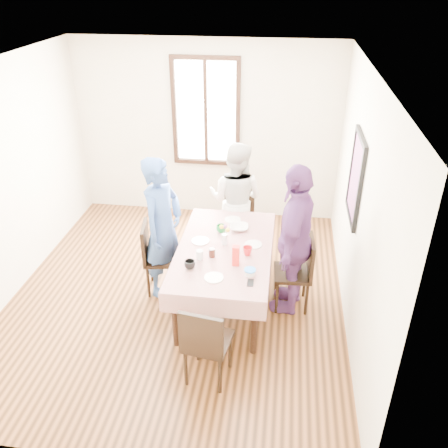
{
  "coord_description": "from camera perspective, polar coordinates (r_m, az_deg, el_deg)",
  "views": [
    {
      "loc": [
        1.19,
        -4.53,
        3.59
      ],
      "look_at": [
        0.59,
        -0.12,
        1.1
      ],
      "focal_mm": 37.66,
      "sensor_mm": 36.0,
      "label": 1
    }
  ],
  "objects": [
    {
      "name": "mug_black",
      "position": [
        4.97,
        -4.18,
        -4.94
      ],
      "size": [
        0.14,
        0.14,
        0.09
      ],
      "primitive_type": "imported",
      "rotation": [
        0.0,
        0.0,
        0.27
      ],
      "color": "black",
      "rests_on": "tablecloth"
    },
    {
      "name": "chair_far",
      "position": [
        6.49,
        1.46,
        0.27
      ],
      "size": [
        0.47,
        0.47,
        0.91
      ],
      "primitive_type": "cube",
      "rotation": [
        0.0,
        0.0,
        3.0
      ],
      "color": "black",
      "rests_on": "ground"
    },
    {
      "name": "plate_near",
      "position": [
        4.84,
        -1.24,
        -6.53
      ],
      "size": [
        0.2,
        0.2,
        0.01
      ],
      "primitive_type": "cylinder",
      "color": "white",
      "rests_on": "tablecloth"
    },
    {
      "name": "tablecloth",
      "position": [
        5.33,
        0.07,
        -2.97
      ],
      "size": [
        1.06,
        1.83,
        0.01
      ],
      "primitive_type": "cube",
      "color": "#620307",
      "rests_on": "dining_table"
    },
    {
      "name": "juice_carton",
      "position": [
        4.98,
        1.45,
        -3.85
      ],
      "size": [
        0.07,
        0.07,
        0.23
      ],
      "primitive_type": "cube",
      "color": "red",
      "rests_on": "tablecloth"
    },
    {
      "name": "dining_table",
      "position": [
        5.54,
        0.07,
        -6.31
      ],
      "size": [
        0.94,
        1.71,
        0.75
      ],
      "primitive_type": "cube",
      "color": "black",
      "rests_on": "ground"
    },
    {
      "name": "flower_bunch",
      "position": [
        5.3,
        0.08,
        -0.8
      ],
      "size": [
        0.09,
        0.09,
        0.1
      ],
      "primitive_type": null,
      "color": "yellow",
      "rests_on": "flower_vase"
    },
    {
      "name": "person_far",
      "position": [
        6.31,
        1.48,
        2.92
      ],
      "size": [
        0.9,
        0.78,
        1.6
      ],
      "primitive_type": "imported",
      "rotation": [
        0.0,
        0.0,
        2.9
      ],
      "color": "beige",
      "rests_on": "ground"
    },
    {
      "name": "window_pane",
      "position": [
        7.15,
        -2.2,
        13.41
      ],
      "size": [
        0.9,
        0.02,
        1.5
      ],
      "primitive_type": "cube",
      "color": "white",
      "rests_on": "back_wall"
    },
    {
      "name": "smartphone",
      "position": [
        4.78,
        3.23,
        -7.13
      ],
      "size": [
        0.06,
        0.13,
        0.01
      ],
      "primitive_type": "cube",
      "color": "black",
      "rests_on": "tablecloth"
    },
    {
      "name": "chair_right",
      "position": [
        5.51,
        8.31,
        -5.88
      ],
      "size": [
        0.44,
        0.44,
        0.91
      ],
      "primitive_type": "cube",
      "rotation": [
        0.0,
        0.0,
        1.63
      ],
      "color": "black",
      "rests_on": "ground"
    },
    {
      "name": "chair_left",
      "position": [
        5.76,
        -7.49,
        -4.07
      ],
      "size": [
        0.48,
        0.48,
        0.91
      ],
      "primitive_type": "cube",
      "rotation": [
        0.0,
        0.0,
        -1.4
      ],
      "color": "black",
      "rests_on": "ground"
    },
    {
      "name": "plate_right",
      "position": [
        5.39,
        3.58,
        -2.49
      ],
      "size": [
        0.2,
        0.2,
        0.01
      ],
      "primitive_type": "cylinder",
      "color": "white",
      "rests_on": "tablecloth"
    },
    {
      "name": "drinking_glass",
      "position": [
        5.11,
        -2.97,
        -3.76
      ],
      "size": [
        0.08,
        0.08,
        0.11
      ],
      "primitive_type": "cylinder",
      "color": "silver",
      "rests_on": "tablecloth"
    },
    {
      "name": "right_wall",
      "position": [
        5.12,
        16.01,
        2.02
      ],
      "size": [
        0.0,
        4.5,
        4.5
      ],
      "primitive_type": "plane",
      "rotation": [
        1.57,
        0.0,
        -1.57
      ],
      "color": "beige",
      "rests_on": "ground"
    },
    {
      "name": "plate_left",
      "position": [
        5.45,
        -2.89,
        -2.07
      ],
      "size": [
        0.2,
        0.2,
        0.01
      ],
      "primitive_type": "cylinder",
      "color": "white",
      "rests_on": "tablecloth"
    },
    {
      "name": "ground",
      "position": [
        5.91,
        -5.59,
        -8.42
      ],
      "size": [
        4.5,
        4.5,
        0.0
      ],
      "primitive_type": "plane",
      "color": "#331D0C",
      "rests_on": "ground"
    },
    {
      "name": "person_right",
      "position": [
        5.27,
        8.42,
        -1.91
      ],
      "size": [
        0.64,
        1.12,
        1.8
      ],
      "primitive_type": "imported",
      "rotation": [
        0.0,
        0.0,
        -1.77
      ],
      "color": "#5A2F69",
      "rests_on": "ground"
    },
    {
      "name": "mug_green",
      "position": [
        5.61,
        -0.36,
        -0.56
      ],
      "size": [
        0.16,
        0.16,
        0.09
      ],
      "primitive_type": "imported",
      "rotation": [
        0.0,
        0.0,
        -0.72
      ],
      "color": "#0C7226",
      "rests_on": "tablecloth"
    },
    {
      "name": "butter_lid",
      "position": [
        4.86,
        3.18,
        -5.57
      ],
      "size": [
        0.12,
        0.12,
        0.01
      ],
      "primitive_type": "cylinder",
      "color": "blue",
      "rests_on": "butter_tub"
    },
    {
      "name": "window_frame",
      "position": [
        7.14,
        -2.21,
        13.39
      ],
      "size": [
        1.02,
        0.06,
        1.62
      ],
      "primitive_type": "cube",
      "color": "black",
      "rests_on": "back_wall"
    },
    {
      "name": "art_poster",
      "position": [
        5.31,
        15.74,
        5.43
      ],
      "size": [
        0.04,
        0.76,
        0.96
      ],
      "primitive_type": "cube",
      "color": "red",
      "rests_on": "right_wall"
    },
    {
      "name": "back_wall",
      "position": [
        7.24,
        -2.14,
        11.15
      ],
      "size": [
        4.0,
        0.0,
        4.0
      ],
      "primitive_type": "plane",
      "rotation": [
        1.57,
        0.0,
        0.0
      ],
      "color": "beige",
      "rests_on": "ground"
    },
    {
      "name": "flower_vase",
      "position": [
        5.36,
        0.08,
        -1.87
      ],
      "size": [
        0.07,
        0.07,
        0.13
      ],
      "primitive_type": "cylinder",
      "color": "silver",
      "rests_on": "tablecloth"
    },
    {
      "name": "jam_jar",
      "position": [
        5.15,
        -1.46,
        -3.49
      ],
      "size": [
        0.07,
        0.07,
        0.1
      ],
      "primitive_type": "cylinder",
      "color": "black",
      "rests_on": "tablecloth"
    },
    {
      "name": "mug_flag",
      "position": [
        5.18,
        2.88,
        -3.29
      ],
      "size": [
        0.13,
        0.13,
        0.1
      ],
      "primitive_type": "imported",
      "rotation": [
        0.0,
        0.0,
        0.24
      ],
      "color": "red",
      "rests_on": "tablecloth"
    },
    {
      "name": "person_left",
      "position": [
        5.54,
        -7.56,
        -0.48
      ],
      "size": [
        0.6,
        0.74,
        1.75
      ],
      "primitive_type": "imported",
      "rotation": [
        0.0,
        0.0,
        1.24
      ],
      "color": "#2F4E8B",
      "rests_on": "ground"
    },
    {
      "name": "butter_tub",
      "position": [
        4.88,
        3.17,
        -5.89
      ],
      "size": [
        0.11,
        0.11,
        0.05
      ],
      "primitive_type": "cylinder",
      "color": "white",
      "rests_on": "tablecloth"
    },
    {
      "name": "plate_far",
      "position": [
        5.89,
        1.08,
        0.53
      ],
      "size": [
        0.2,
        0.2,
        0.01
      ],
      "primitive_type": "cylinder",
      "color": "white",
      "rests_on": "tablecloth"
    },
    {
      "name": "serving_bowl",
      "position": [
        5.67,
        1.86,
        -0.44
      ],
      "size": [
        0.24,
        0.24,
        0.05
      ],
      "primitive_type": "imported",
      "rotation": [
        0.0,
        0.0,
        0.09
      ],
      "color": "white",
      "rests_on": "tablecloth"
    },
    {
      "name": "chair_near",
      "position": [
        4.59,
        -1.96,
        -13.97
      ],
      "size": [
        0.48,
        0.48,
        0.91
      ],
      "primitive_type": "cube",
      "rotation": [
        0.0,
        0.0,
        -0.16
      ],
      "color": "black",
      "rests_on": "ground"
    }
  ]
}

